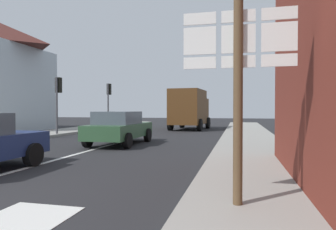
% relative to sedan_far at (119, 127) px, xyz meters
% --- Properties ---
extents(ground_plane, '(80.00, 80.00, 0.00)m').
position_rel_sedan_far_xyz_m(ground_plane, '(-0.32, 1.65, -0.76)').
color(ground_plane, '#232326').
extents(sidewalk_right, '(2.84, 44.00, 0.14)m').
position_rel_sedan_far_xyz_m(sidewalk_right, '(5.71, -0.35, -0.69)').
color(sidewalk_right, gray).
rests_on(sidewalk_right, ground).
extents(lane_centre_stripe, '(0.16, 12.00, 0.01)m').
position_rel_sedan_far_xyz_m(lane_centre_stripe, '(-0.32, -2.35, -0.75)').
color(lane_centre_stripe, silver).
rests_on(lane_centre_stripe, ground).
extents(sedan_far, '(1.98, 4.21, 1.47)m').
position_rel_sedan_far_xyz_m(sedan_far, '(0.00, 0.00, 0.00)').
color(sedan_far, '#2D5133').
rests_on(sedan_far, ground).
extents(delivery_truck, '(2.79, 5.14, 3.05)m').
position_rel_sedan_far_xyz_m(delivery_truck, '(1.46, 10.58, 0.89)').
color(delivery_truck, '#4C2D14').
rests_on(delivery_truck, ground).
extents(route_sign_post, '(1.66, 0.14, 3.20)m').
position_rel_sedan_far_xyz_m(route_sign_post, '(5.17, -7.95, 1.24)').
color(route_sign_post, brown).
rests_on(route_sign_post, ground).
extents(traffic_light_near_left, '(0.30, 0.49, 3.45)m').
position_rel_sedan_far_xyz_m(traffic_light_near_left, '(-5.22, 3.31, 1.80)').
color(traffic_light_near_left, '#47474C').
rests_on(traffic_light_near_left, ground).
extents(traffic_light_far_left, '(0.30, 0.49, 3.68)m').
position_rel_sedan_far_xyz_m(traffic_light_far_left, '(-5.22, 10.45, 1.96)').
color(traffic_light_far_left, '#47474C').
rests_on(traffic_light_far_left, ground).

